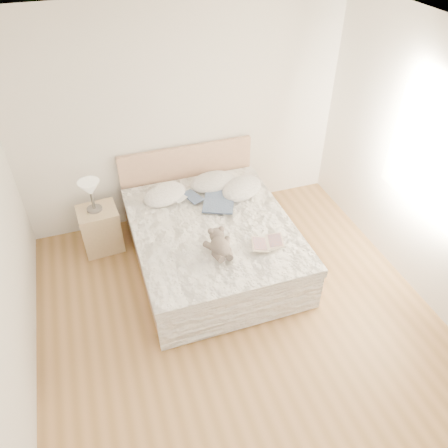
{
  "coord_description": "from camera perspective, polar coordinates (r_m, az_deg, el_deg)",
  "views": [
    {
      "loc": [
        -1.08,
        -2.47,
        3.63
      ],
      "look_at": [
        0.11,
        1.05,
        0.62
      ],
      "focal_mm": 35.0,
      "sensor_mm": 36.0,
      "label": 1
    }
  ],
  "objects": [
    {
      "name": "ceiling",
      "position": [
        2.85,
        4.91,
        19.88
      ],
      "size": [
        4.0,
        4.5,
        0.0
      ],
      "primitive_type": "cube",
      "color": "white",
      "rests_on": "ground"
    },
    {
      "name": "pillow_right",
      "position": [
        5.31,
        2.33,
        4.7
      ],
      "size": [
        0.71,
        0.67,
        0.17
      ],
      "primitive_type": "ellipsoid",
      "rotation": [
        0.0,
        0.0,
        0.62
      ],
      "color": "silver",
      "rests_on": "bed"
    },
    {
      "name": "bed",
      "position": [
        5.06,
        -1.73,
        -2.07
      ],
      "size": [
        1.72,
        2.14,
        1.0
      ],
      "color": "tan",
      "rests_on": "floor"
    },
    {
      "name": "pillow_left",
      "position": [
        5.24,
        -7.72,
        3.86
      ],
      "size": [
        0.68,
        0.61,
        0.17
      ],
      "primitive_type": "ellipsoid",
      "rotation": [
        0.0,
        0.0,
        0.49
      ],
      "color": "white",
      "rests_on": "bed"
    },
    {
      "name": "teddy_bear",
      "position": [
        4.39,
        -0.5,
        -3.7
      ],
      "size": [
        0.26,
        0.36,
        0.19
      ],
      "primitive_type": null,
      "rotation": [
        0.0,
        0.0,
        0.01
      ],
      "color": "#665950",
      "rests_on": "bed"
    },
    {
      "name": "wall_back",
      "position": [
        5.35,
        -5.44,
        13.61
      ],
      "size": [
        4.0,
        0.02,
        2.7
      ],
      "primitive_type": "cube",
      "color": "white",
      "rests_on": "ground"
    },
    {
      "name": "childrens_book",
      "position": [
        4.55,
        5.69,
        -2.49
      ],
      "size": [
        0.4,
        0.32,
        0.02
      ],
      "primitive_type": "cube",
      "rotation": [
        0.0,
        0.0,
        -0.27
      ],
      "color": "beige",
      "rests_on": "bed"
    },
    {
      "name": "nightstand",
      "position": [
        5.46,
        -15.82,
        -0.61
      ],
      "size": [
        0.47,
        0.43,
        0.56
      ],
      "primitive_type": "cube",
      "rotation": [
        0.0,
        0.0,
        0.06
      ],
      "color": "tan",
      "rests_on": "floor"
    },
    {
      "name": "window",
      "position": [
        4.67,
        25.78,
        7.1
      ],
      "size": [
        0.02,
        1.3,
        1.1
      ],
      "primitive_type": "cube",
      "color": "white",
      "rests_on": "wall_right"
    },
    {
      "name": "table_lamp",
      "position": [
        5.15,
        -17.09,
        4.28
      ],
      "size": [
        0.31,
        0.31,
        0.39
      ],
      "color": "#514B46",
      "rests_on": "nightstand"
    },
    {
      "name": "photo_book",
      "position": [
        5.18,
        -6.89,
        3.32
      ],
      "size": [
        0.37,
        0.33,
        0.02
      ],
      "primitive_type": "cube",
      "rotation": [
        0.0,
        0.0,
        0.49
      ],
      "color": "white",
      "rests_on": "bed"
    },
    {
      "name": "floor",
      "position": [
        4.52,
        3.01,
        -14.49
      ],
      "size": [
        4.0,
        4.5,
        0.0
      ],
      "primitive_type": "cube",
      "color": "brown",
      "rests_on": "ground"
    },
    {
      "name": "blouse",
      "position": [
        5.12,
        -0.64,
        3.15
      ],
      "size": [
        0.74,
        0.76,
        0.02
      ],
      "primitive_type": null,
      "rotation": [
        0.0,
        0.0,
        -0.41
      ],
      "color": "navy",
      "rests_on": "bed"
    },
    {
      "name": "pillow_middle",
      "position": [
        5.42,
        -1.43,
        5.53
      ],
      "size": [
        0.65,
        0.5,
        0.18
      ],
      "primitive_type": "ellipsoid",
      "rotation": [
        0.0,
        0.0,
        0.15
      ],
      "color": "silver",
      "rests_on": "bed"
    }
  ]
}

